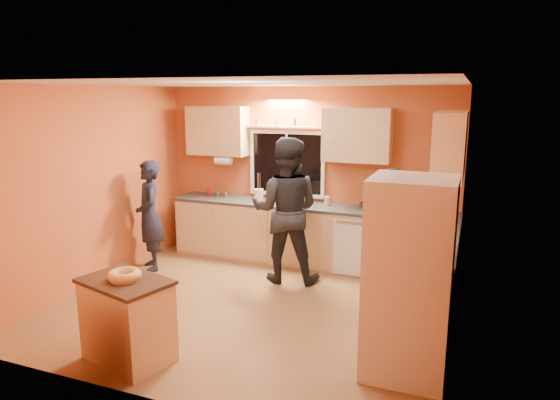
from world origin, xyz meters
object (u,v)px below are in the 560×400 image
at_px(island, 128,319).
at_px(person_center, 286,210).
at_px(refrigerator, 409,278).
at_px(person_right, 389,240).
at_px(person_left, 150,216).

xyz_separation_m(island, person_center, (0.65, 2.51, 0.56)).
relative_size(refrigerator, person_right, 1.07).
bearing_deg(person_left, person_right, 44.91).
bearing_deg(refrigerator, person_right, 106.54).
bearing_deg(person_center, refrigerator, 124.27).
distance_m(person_left, person_right, 3.40).
bearing_deg(person_right, person_center, 75.77).
distance_m(person_center, person_right, 1.52).
distance_m(island, person_left, 2.60).
bearing_deg(refrigerator, person_left, 158.77).
distance_m(person_left, person_center, 1.99).
relative_size(refrigerator, person_center, 0.93).
height_order(refrigerator, person_center, person_center).
xyz_separation_m(person_center, person_right, (1.44, -0.46, -0.13)).
bearing_deg(island, person_right, 59.92).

